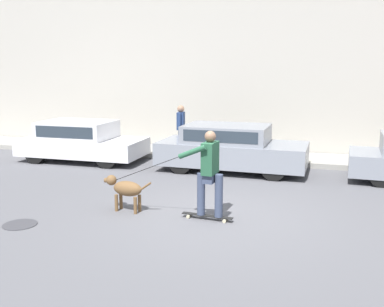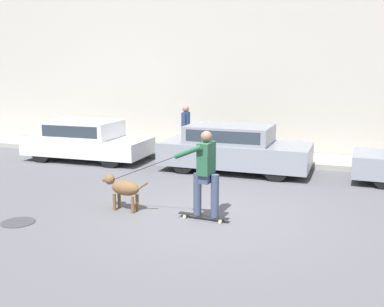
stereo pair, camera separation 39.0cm
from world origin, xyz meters
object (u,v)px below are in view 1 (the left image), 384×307
Objects in this scene: parked_car_0 at (81,141)px; dog at (125,189)px; parked_car_1 at (231,148)px; pedestrian_with_bag at (181,127)px; skateboarder at (209,170)px.

parked_car_0 is 5.58m from dog.
parked_car_1 reaches higher than parked_car_0.
parked_car_0 is at bearing -162.41° from pedestrian_with_bag.
dog is at bearing -92.48° from pedestrian_with_bag.
dog is 0.70× the size of pedestrian_with_bag.
parked_car_0 is at bearing -34.68° from skateboarder.
skateboarder reaches higher than parked_car_0.
parked_car_0 is 3.24m from pedestrian_with_bag.
skateboarder is (5.36, -4.31, 0.37)m from parked_car_0.
skateboarder is 1.66× the size of pedestrian_with_bag.
parked_car_1 is at bearing -79.15° from skateboarder.
pedestrian_with_bag reaches higher than parked_car_1.
dog is 5.82m from pedestrian_with_bag.
parked_car_1 is 4.35m from skateboarder.
skateboarder is at bearing -174.08° from dog.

